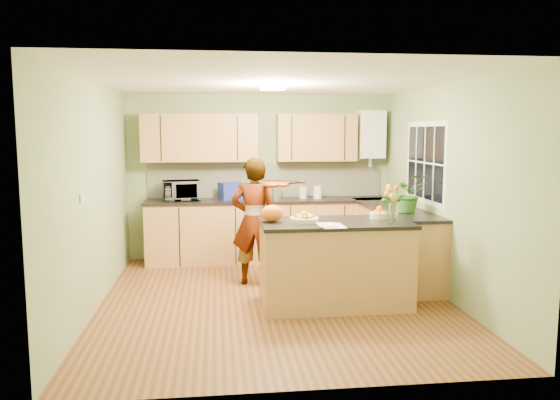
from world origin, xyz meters
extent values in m
plane|color=#5B321A|center=(0.00, 0.00, 0.00)|extent=(4.50, 4.50, 0.00)
cube|color=white|center=(0.00, 0.00, 2.50)|extent=(4.00, 4.50, 0.02)
cube|color=gray|center=(0.00, 2.25, 1.25)|extent=(4.00, 0.02, 2.50)
cube|color=gray|center=(0.00, -2.25, 1.25)|extent=(4.00, 0.02, 2.50)
cube|color=gray|center=(-2.00, 0.00, 1.25)|extent=(0.02, 4.50, 2.50)
cube|color=gray|center=(2.00, 0.00, 1.25)|extent=(0.02, 4.50, 2.50)
cube|color=#AD7745|center=(0.10, 1.95, 0.45)|extent=(3.60, 0.60, 0.90)
cube|color=black|center=(0.10, 1.94, 0.92)|extent=(3.64, 0.62, 0.04)
cube|color=#AD7745|center=(1.70, 0.85, 0.45)|extent=(0.60, 2.20, 0.90)
cube|color=black|center=(1.69, 0.85, 0.92)|extent=(0.62, 2.24, 0.04)
cube|color=silver|center=(0.10, 2.23, 1.20)|extent=(3.60, 0.02, 0.52)
cube|color=#AD7745|center=(-0.90, 2.08, 1.85)|extent=(1.70, 0.34, 0.70)
cube|color=#AD7745|center=(0.85, 2.08, 1.85)|extent=(1.20, 0.34, 0.70)
cube|color=white|center=(1.70, 2.09, 1.90)|extent=(0.40, 0.30, 0.72)
cylinder|color=silver|center=(1.70, 2.09, 1.50)|extent=(0.06, 0.06, 0.20)
cube|color=white|center=(1.99, 0.60, 1.55)|extent=(0.01, 1.30, 1.05)
cube|color=black|center=(1.99, 0.60, 1.55)|extent=(0.01, 1.18, 0.92)
cube|color=white|center=(-1.99, -0.60, 1.30)|extent=(0.02, 0.09, 0.09)
cylinder|color=#FFEABF|center=(0.00, 0.30, 2.46)|extent=(0.30, 0.30, 0.06)
cylinder|color=white|center=(0.00, 0.30, 2.49)|extent=(0.10, 0.10, 0.02)
cube|color=#AD7745|center=(0.64, -0.25, 0.46)|extent=(1.63, 0.81, 0.92)
cube|color=black|center=(0.64, -0.25, 0.94)|extent=(1.67, 0.85, 0.04)
cylinder|color=beige|center=(0.29, -0.25, 0.98)|extent=(0.32, 0.32, 0.05)
cylinder|color=beige|center=(1.19, -0.10, 0.99)|extent=(0.23, 0.23, 0.07)
cylinder|color=silver|center=(1.24, -0.43, 1.06)|extent=(0.11, 0.11, 0.21)
ellipsoid|color=orange|center=(-0.06, -0.20, 1.05)|extent=(0.29, 0.26, 0.19)
cube|color=white|center=(0.54, -0.55, 0.96)|extent=(0.24, 0.33, 0.01)
imported|color=#EAB88F|center=(-0.19, 0.71, 0.81)|extent=(0.65, 0.49, 1.63)
imported|color=white|center=(-1.18, 1.95, 1.09)|extent=(0.58, 0.44, 0.29)
cube|color=navy|center=(-0.46, 1.99, 1.07)|extent=(0.38, 0.33, 0.25)
cylinder|color=silver|center=(0.23, 1.98, 1.05)|extent=(0.16, 0.16, 0.22)
sphere|color=black|center=(0.23, 1.98, 1.19)|extent=(0.08, 0.08, 0.08)
cylinder|color=beige|center=(0.64, 1.98, 1.03)|extent=(0.15, 0.15, 0.18)
cylinder|color=white|center=(0.85, 1.95, 1.03)|extent=(0.13, 0.13, 0.19)
imported|color=#306722|center=(1.70, 0.38, 1.18)|extent=(0.49, 0.44, 0.48)
camera|label=1|loc=(-0.67, -6.12, 1.95)|focal=35.00mm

